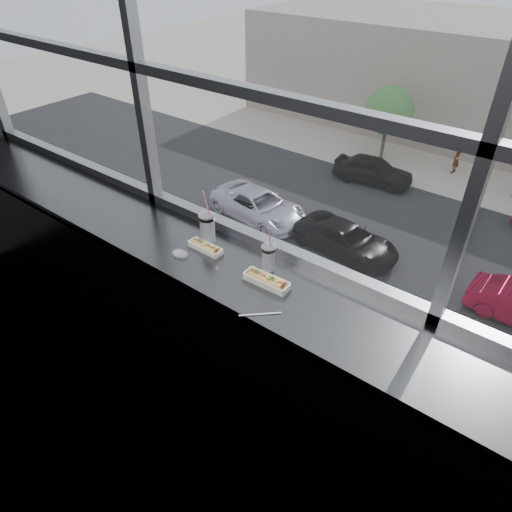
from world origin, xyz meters
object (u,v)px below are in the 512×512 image
Objects in this scene: wrapper at (180,254)px; car_near_a at (259,201)px; pedestrian_a at (457,157)px; car_near_b at (347,236)px; tree_left at (389,110)px; soda_cup_right at (268,257)px; loose_straw at (260,314)px; car_far_a at (374,166)px; soda_cup_left at (207,227)px; hotdog_tray_right at (267,280)px; hotdog_tray_left at (205,247)px.

car_near_a is at bearing 125.75° from wrapper.
car_near_b is at bearing -6.04° from pedestrian_a.
tree_left is (-9.83, 28.38, -8.67)m from wrapper.
tree_left is at bearing -2.24° from car_near_a.
pedestrian_a reaches higher than car_near_b.
loose_straw is (0.19, -0.33, -0.08)m from soda_cup_right.
car_near_a is 0.96× the size of car_far_a.
car_far_a is (-9.14, 24.17, -10.98)m from soda_cup_right.
soda_cup_left reaches higher than car_near_a.
wrapper is at bearing -99.21° from soda_cup_left.
wrapper is 0.01× the size of car_far_a.
loose_straw is (0.65, -0.33, -0.10)m from soda_cup_left.
hotdog_tray_right is 0.75× the size of soda_cup_left.
car_near_a is (-11.79, 16.38, -10.96)m from wrapper.
hotdog_tray_right is 0.05× the size of tree_left.
loose_straw reaches higher than car_near_a.
soda_cup_right reaches higher than wrapper.
soda_cup_left is 31.34m from pedestrian_a.
car_near_a is at bearing 152.07° from car_far_a.
car_far_a reaches higher than car_near_b.
soda_cup_left is at bearing -136.78° from car_near_a.
wrapper is (-0.56, -0.10, -0.01)m from hotdog_tray_right.
hotdog_tray_left is 0.16m from wrapper.
tree_left reaches higher than car_near_b.
wrapper is 20.72m from car_near_b.
tree_left is (-4.92, -0.72, 2.32)m from pedestrian_a.
hotdog_tray_right is 0.54m from soda_cup_left.
soda_cup_right reaches higher than hotdog_tray_left.
wrapper is (-0.49, -0.21, -0.07)m from soda_cup_right.
soda_cup_left is 0.17× the size of pedestrian_a.
car_far_a is 6.03m from pedestrian_a.
hotdog_tray_right is at bearing -11.92° from soda_cup_left.
hotdog_tray_left is 27.99m from car_far_a.
soda_cup_left is at bearing 110.06° from loose_straw.
hotdog_tray_right is 0.57m from wrapper.
hotdog_tray_right is 2.66× the size of wrapper.
car_far_a is (3.14, 8.00, 0.05)m from car_near_a.
soda_cup_right is 31.25m from tree_left.
car_near_a is at bearing 83.96° from loose_straw.
car_near_a is at bearing 127.22° from soda_cup_right.
wrapper is at bearing -70.89° from tree_left.
hotdog_tray_right is (0.48, -0.03, 0.00)m from hotdog_tray_left.
soda_cup_right is at bearing 120.48° from hotdog_tray_right.
hotdog_tray_right is at bearing -57.35° from soda_cup_right.
soda_cup_left is at bearing 80.79° from wrapper.
car_near_b is 1.19× the size of tree_left.
tree_left is at bearing 9.90° from car_far_a.
loose_straw reaches higher than car_far_a.
loose_straw is at bearing -69.75° from tree_left.
loose_straw is at bearing -26.82° from soda_cup_left.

